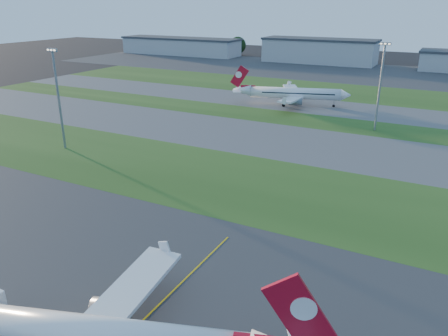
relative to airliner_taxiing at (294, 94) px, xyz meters
The scene contains 14 objects.
grass_strip_a 79.36m from the airliner_taxiing, 76.78° to the right, with size 300.00×34.00×0.01m, color #234416.
taxiway_a 47.91m from the airliner_taxiing, 67.68° to the right, with size 300.00×32.00×0.01m, color #515154.
grass_strip_b 26.73m from the airliner_taxiing, 46.55° to the right, with size 300.00×18.00×0.01m, color #234416.
taxiway_b 18.89m from the airliner_taxiing, ahead, with size 300.00×26.00×0.01m, color #515154.
grass_strip_c 40.44m from the airliner_taxiing, 63.20° to the left, with size 300.00×40.00×0.01m, color #234416.
apron_far 97.67m from the airliner_taxiing, 79.30° to the left, with size 400.00×80.00×0.01m, color #333335.
airliner_taxiing is the anchor object (origin of this frame).
light_mast_west 86.11m from the airliner_taxiing, 115.56° to the right, with size 3.20×0.70×25.80m.
light_mast_centre 40.61m from the airliner_taxiing, 32.54° to the right, with size 3.20×0.70×25.80m.
hangar_far_west 182.32m from the airliner_taxiing, 136.34° to the left, with size 91.80×23.00×12.20m.
hangar_west 128.75m from the airliner_taxiing, 102.06° to the left, with size 71.40×23.00×15.20m.
tree_far_west 220.98m from the airliner_taxiing, 141.06° to the left, with size 11.00×11.00×12.00m.
tree_west 168.21m from the airliner_taxiing, 123.11° to the left, with size 12.10×12.10×13.20m.
tree_mid_west 136.89m from the airliner_taxiing, 90.79° to the left, with size 9.90×9.90×10.80m.
Camera 1 is at (33.72, -26.31, 36.32)m, focal length 35.00 mm.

